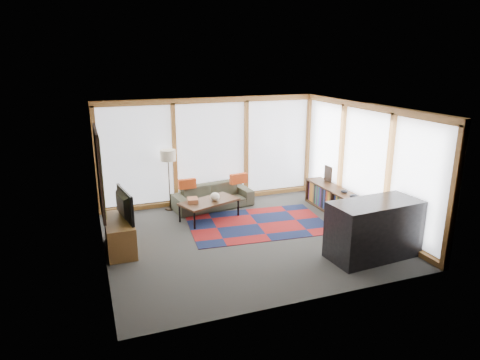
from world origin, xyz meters
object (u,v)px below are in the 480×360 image
object	(u,v)px
television	(120,205)
tv_console	(120,235)
coffee_table	(209,210)
bookshelf	(339,203)
sofa	(213,197)
floor_lamp	(169,180)
bar_counter	(374,229)

from	to	relation	value
television	tv_console	bearing A→B (deg)	89.17
coffee_table	bookshelf	bearing A→B (deg)	-15.60
sofa	bookshelf	world-z (taller)	bookshelf
floor_lamp	coffee_table	distance (m)	1.29
sofa	bar_counter	xyz separation A→B (m)	(1.97, -3.53, 0.25)
bar_counter	sofa	bearing A→B (deg)	114.92
bookshelf	bar_counter	size ratio (longest dim) A/B	1.43
bar_counter	coffee_table	bearing A→B (deg)	124.51
television	floor_lamp	bearing A→B (deg)	-42.82
floor_lamp	tv_console	xyz separation A→B (m)	(-1.33, -1.90, -0.43)
sofa	television	xyz separation A→B (m)	(-2.28, -1.65, 0.61)
floor_lamp	coffee_table	size ratio (longest dim) A/B	1.12
bookshelf	television	bearing A→B (deg)	-178.21
floor_lamp	tv_console	bearing A→B (deg)	-124.92
bookshelf	tv_console	bearing A→B (deg)	-178.15
floor_lamp	bar_counter	size ratio (longest dim) A/B	0.88
coffee_table	television	bearing A→B (deg)	-154.49
sofa	television	size ratio (longest dim) A/B	1.93
sofa	tv_console	bearing A→B (deg)	-151.91
sofa	bar_counter	distance (m)	4.05
floor_lamp	bookshelf	distance (m)	3.98
coffee_table	tv_console	xyz separation A→B (m)	(-2.03, -0.95, 0.08)
coffee_table	tv_console	size ratio (longest dim) A/B	1.08
sofa	bar_counter	world-z (taller)	bar_counter
sofa	bookshelf	xyz separation A→B (m)	(2.55, -1.50, 0.02)
tv_console	television	xyz separation A→B (m)	(0.04, 0.01, 0.58)
floor_lamp	bookshelf	xyz separation A→B (m)	(3.55, -1.75, -0.43)
coffee_table	bar_counter	xyz separation A→B (m)	(2.27, -2.83, 0.31)
bookshelf	television	world-z (taller)	television
sofa	floor_lamp	size ratio (longest dim) A/B	1.31
television	bar_counter	xyz separation A→B (m)	(4.25, -1.88, -0.36)
television	bookshelf	bearing A→B (deg)	-96.92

